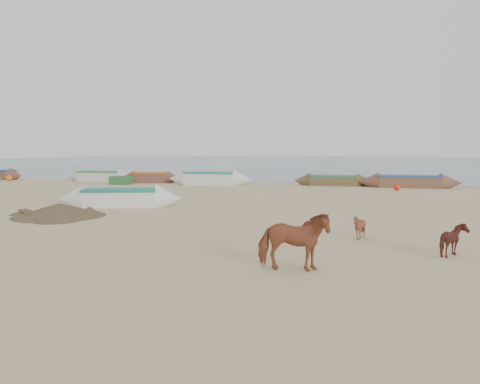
# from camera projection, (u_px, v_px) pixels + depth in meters

# --- Properties ---
(ground) EXTENTS (140.00, 140.00, 0.00)m
(ground) POSITION_uv_depth(u_px,v_px,m) (211.00, 236.00, 14.49)
(ground) COLOR tan
(ground) RESTS_ON ground
(sea) EXTENTS (160.00, 160.00, 0.00)m
(sea) POSITION_uv_depth(u_px,v_px,m) (326.00, 162.00, 94.07)
(sea) COLOR slate
(sea) RESTS_ON ground
(cow_adult) EXTENTS (1.64, 0.85, 1.34)m
(cow_adult) POSITION_uv_depth(u_px,v_px,m) (293.00, 241.00, 10.29)
(cow_adult) COLOR #985031
(cow_adult) RESTS_ON ground
(calf_front) EXTENTS (0.88, 0.85, 0.75)m
(calf_front) POSITION_uv_depth(u_px,v_px,m) (359.00, 227.00, 13.93)
(calf_front) COLOR brown
(calf_front) RESTS_ON ground
(calf_right) EXTENTS (0.84, 0.93, 0.82)m
(calf_right) POSITION_uv_depth(u_px,v_px,m) (455.00, 240.00, 11.68)
(calf_right) COLOR maroon
(calf_right) RESTS_ON ground
(near_canoe) EXTENTS (5.82, 2.83, 0.83)m
(near_canoe) POSITION_uv_depth(u_px,v_px,m) (121.00, 198.00, 21.72)
(near_canoe) COLOR white
(near_canoe) RESTS_ON ground
(debris_pile) EXTENTS (4.78, 4.78, 0.53)m
(debris_pile) POSITION_uv_depth(u_px,v_px,m) (59.00, 210.00, 18.62)
(debris_pile) COLOR brown
(debris_pile) RESTS_ON ground
(waterline_canoes) EXTENTS (58.39, 3.96, 0.96)m
(waterline_canoes) POSITION_uv_depth(u_px,v_px,m) (284.00, 179.00, 34.37)
(waterline_canoes) COLOR brown
(waterline_canoes) RESTS_ON ground
(beach_clutter) EXTENTS (45.77, 4.42, 0.64)m
(beach_clutter) POSITION_uv_depth(u_px,v_px,m) (357.00, 183.00, 32.67)
(beach_clutter) COLOR #2B6030
(beach_clutter) RESTS_ON ground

